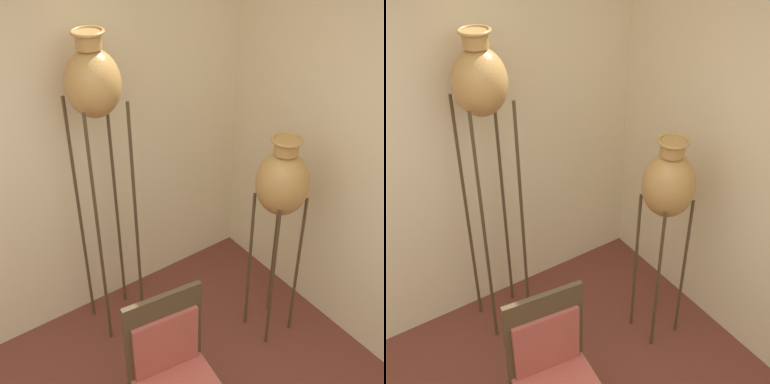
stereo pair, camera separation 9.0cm
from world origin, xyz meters
The scene contains 3 objects.
vase_stand_tall centered at (0.72, 1.71, 1.75)m, with size 0.31×0.31×2.09m.
vase_stand_medium centered at (1.55, 1.03, 1.19)m, with size 0.32×0.32×1.51m.
chair centered at (0.53, 0.67, 0.59)m, with size 0.51×0.53×1.04m.
Camera 2 is at (-0.35, -0.87, 2.92)m, focal length 50.00 mm.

